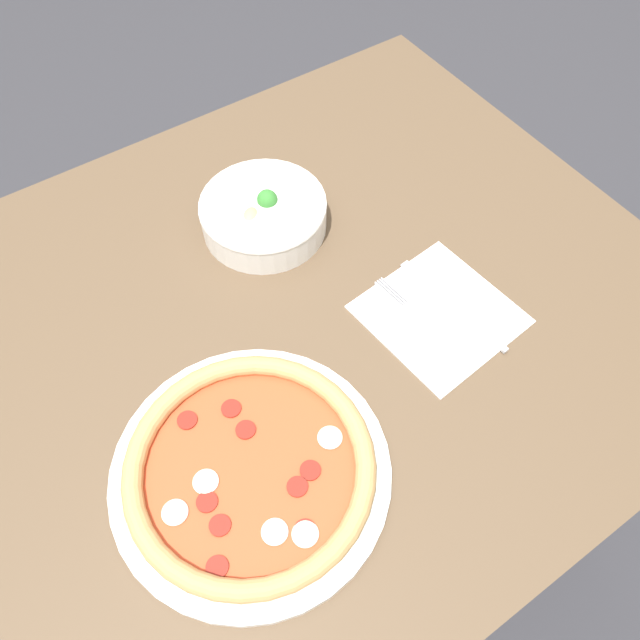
{
  "coord_description": "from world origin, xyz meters",
  "views": [
    {
      "loc": [
        -0.2,
        -0.44,
        1.52
      ],
      "look_at": [
        0.07,
        -0.04,
        0.79
      ],
      "focal_mm": 35.0,
      "sensor_mm": 36.0,
      "label": 1
    }
  ],
  "objects_px": {
    "bowl": "(264,213)",
    "fork": "(425,323)",
    "pizza": "(250,469)",
    "knife": "(457,309)"
  },
  "relations": [
    {
      "from": "fork",
      "to": "knife",
      "type": "distance_m",
      "value": 0.06
    },
    {
      "from": "knife",
      "to": "fork",
      "type": "bearing_deg",
      "value": 76.87
    },
    {
      "from": "fork",
      "to": "bowl",
      "type": "bearing_deg",
      "value": 11.57
    },
    {
      "from": "bowl",
      "to": "fork",
      "type": "bearing_deg",
      "value": -72.42
    },
    {
      "from": "pizza",
      "to": "knife",
      "type": "xyz_separation_m",
      "value": [
        0.37,
        0.05,
        -0.01
      ]
    },
    {
      "from": "bowl",
      "to": "fork",
      "type": "height_order",
      "value": "bowl"
    },
    {
      "from": "knife",
      "to": "pizza",
      "type": "bearing_deg",
      "value": 90.96
    },
    {
      "from": "pizza",
      "to": "knife",
      "type": "distance_m",
      "value": 0.38
    },
    {
      "from": "fork",
      "to": "knife",
      "type": "bearing_deg",
      "value": -103.13
    },
    {
      "from": "bowl",
      "to": "knife",
      "type": "height_order",
      "value": "bowl"
    }
  ]
}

